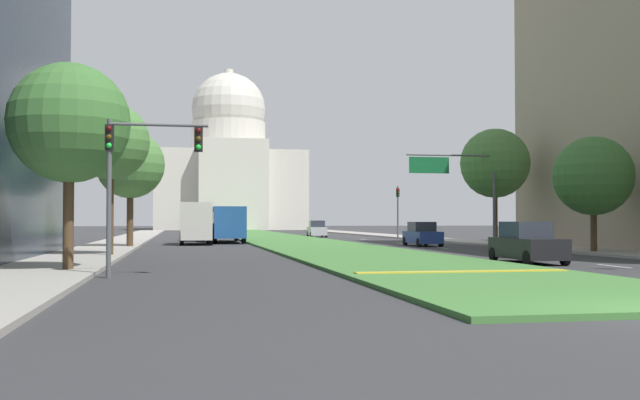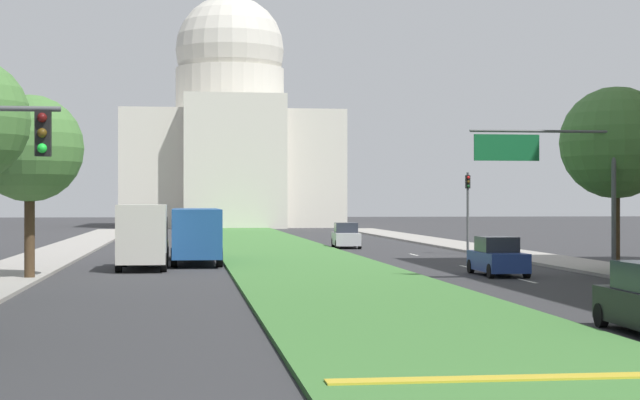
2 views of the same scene
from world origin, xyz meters
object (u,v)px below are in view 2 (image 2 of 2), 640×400
object	(u,v)px
street_tree_left_far	(30,149)
street_tree_right_far	(616,143)
traffic_light_far_right	(468,202)
box_truck_delivery	(143,236)
overhead_guide_sign	(559,170)
sedan_far_horizon	(346,236)
capitol_building	(230,139)
sedan_midblock	(498,257)
city_bus	(196,230)
sedan_distant	(151,245)

from	to	relation	value
street_tree_left_far	street_tree_right_far	size ratio (longest dim) A/B	0.93
traffic_light_far_right	box_truck_delivery	xyz separation A→B (m)	(-19.87, -12.49, -1.64)
overhead_guide_sign	sedan_far_horizon	world-z (taller)	overhead_guide_sign
capitol_building	traffic_light_far_right	world-z (taller)	capitol_building
overhead_guide_sign	box_truck_delivery	distance (m)	20.42
sedan_far_horizon	sedan_midblock	bearing A→B (deg)	-85.00
overhead_guide_sign	city_bus	size ratio (longest dim) A/B	0.59
traffic_light_far_right	sedan_far_horizon	world-z (taller)	traffic_light_far_right
street_tree_right_far	sedan_far_horizon	size ratio (longest dim) A/B	1.89
sedan_distant	sedan_far_horizon	distance (m)	18.36
sedan_midblock	sedan_distant	xyz separation A→B (m)	(-16.01, 16.17, -0.02)
capitol_building	sedan_far_horizon	world-z (taller)	capitol_building
capitol_building	overhead_guide_sign	world-z (taller)	capitol_building
street_tree_left_far	sedan_distant	xyz separation A→B (m)	(4.54, 16.72, -4.77)
overhead_guide_sign	sedan_far_horizon	bearing A→B (deg)	97.20
traffic_light_far_right	sedan_distant	bearing A→B (deg)	-172.72
overhead_guide_sign	street_tree_right_far	world-z (taller)	street_tree_right_far
capitol_building	overhead_guide_sign	distance (m)	101.80
sedan_midblock	box_truck_delivery	xyz separation A→B (m)	(-16.09, 6.21, 0.86)
capitol_building	box_truck_delivery	size ratio (longest dim) A/B	5.06
sedan_distant	box_truck_delivery	xyz separation A→B (m)	(-0.08, -9.96, 0.87)
street_tree_right_far	sedan_far_horizon	distance (m)	31.49
overhead_guide_sign	sedan_distant	distance (m)	26.73
capitol_building	street_tree_right_far	size ratio (longest dim) A/B	3.83
sedan_far_horizon	sedan_distant	bearing A→B (deg)	-137.34
sedan_distant	street_tree_right_far	bearing A→B (deg)	-40.22
traffic_light_far_right	sedan_distant	size ratio (longest dim) A/B	1.20
box_truck_delivery	city_bus	distance (m)	5.97
capitol_building	sedan_far_horizon	distance (m)	69.97
sedan_distant	sedan_far_horizon	xyz separation A→B (m)	(13.50, 12.44, 0.04)
street_tree_right_far	sedan_distant	distance (m)	27.92
sedan_far_horizon	city_bus	xyz separation A→B (m)	(-10.93, -17.06, 0.92)
street_tree_left_far	sedan_distant	world-z (taller)	street_tree_left_far
traffic_light_far_right	overhead_guide_sign	size ratio (longest dim) A/B	0.80
traffic_light_far_right	sedan_distant	distance (m)	20.10
capitol_building	street_tree_right_far	distance (m)	100.06
street_tree_right_far	sedan_distant	size ratio (longest dim) A/B	1.96
overhead_guide_sign	sedan_midblock	bearing A→B (deg)	113.53
box_truck_delivery	capitol_building	bearing A→B (deg)	84.85
box_truck_delivery	sedan_midblock	bearing A→B (deg)	-21.12
traffic_light_far_right	sedan_distant	xyz separation A→B (m)	(-19.79, -2.53, -2.51)
traffic_light_far_right	overhead_guide_sign	bearing A→B (deg)	-95.67
traffic_light_far_right	city_bus	world-z (taller)	traffic_light_far_right
sedan_midblock	city_bus	bearing A→B (deg)	139.29
traffic_light_far_right	city_bus	size ratio (longest dim) A/B	0.47
overhead_guide_sign	traffic_light_far_right	bearing A→B (deg)	84.33
sedan_midblock	city_bus	xyz separation A→B (m)	(-13.43, 11.56, 0.95)
traffic_light_far_right	street_tree_right_far	distance (m)	20.46
overhead_guide_sign	box_truck_delivery	size ratio (longest dim) A/B	1.02
traffic_light_far_right	sedan_midblock	distance (m)	19.24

